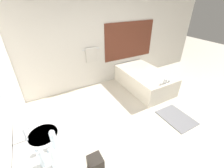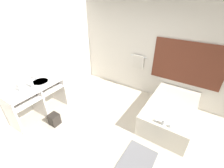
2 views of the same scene
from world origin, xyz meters
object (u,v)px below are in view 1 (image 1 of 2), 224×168
at_px(water_bottle_1, 42,157).
at_px(water_bottle_2, 53,139).
at_px(water_bottle_3, 53,158).
at_px(bathtub, 144,79).
at_px(waste_bin, 96,164).

height_order(water_bottle_1, water_bottle_2, water_bottle_1).
height_order(water_bottle_2, water_bottle_3, water_bottle_3).
bearing_deg(water_bottle_2, bathtub, 30.95).
distance_m(water_bottle_1, water_bottle_3, 0.12).
bearing_deg(water_bottle_1, water_bottle_2, 49.32).
height_order(water_bottle_1, water_bottle_3, water_bottle_3).
bearing_deg(water_bottle_1, bathtub, 32.11).
bearing_deg(bathtub, water_bottle_1, -147.89).
bearing_deg(water_bottle_3, water_bottle_2, 79.06).
bearing_deg(water_bottle_2, waste_bin, 3.09).
relative_size(bathtub, waste_bin, 6.06).
bearing_deg(water_bottle_3, waste_bin, 27.15).
bearing_deg(water_bottle_2, water_bottle_3, -100.94).
xyz_separation_m(bathtub, water_bottle_1, (-2.89, -1.81, 0.74)).
relative_size(water_bottle_2, water_bottle_3, 0.95).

